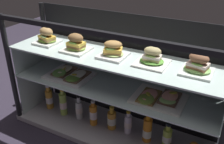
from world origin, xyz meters
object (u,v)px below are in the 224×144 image
Objects in this scene: plated_roll_sandwich_mid_left at (152,58)px; juice_bottle_front_middle at (167,138)px; plated_roll_sandwich_center at (113,51)px; juice_bottle_back_right at (147,130)px; juice_bottle_near_post at (112,120)px; open_sandwich_tray_far_right at (69,74)px; plated_roll_sandwich_near_right_corner at (198,66)px; juice_bottle_front_right_end at (63,104)px; juice_bottle_tucked_behind at (49,99)px; juice_bottle_back_left at (79,110)px; open_sandwich_tray_right_of_center at (159,98)px; plated_roll_sandwich_near_left_corner at (47,37)px; plated_roll_sandwich_left_of_center at (76,44)px; juice_bottle_front_left_end at (128,124)px; juice_bottle_back_center at (93,114)px.

plated_roll_sandwich_mid_left is 0.97× the size of juice_bottle_front_middle.
juice_bottle_front_middle is (0.43, 0.00, -0.57)m from plated_roll_sandwich_center.
juice_bottle_back_right is 0.15m from juice_bottle_front_middle.
open_sandwich_tray_far_right is at bearing -175.26° from juice_bottle_near_post.
juice_bottle_front_middle is (-0.12, -0.02, -0.58)m from plated_roll_sandwich_near_right_corner.
juice_bottle_front_right_end is 0.96× the size of juice_bottle_back_right.
juice_bottle_front_middle is (1.06, 0.00, -0.01)m from juice_bottle_tucked_behind.
juice_bottle_back_left is 0.74m from juice_bottle_front_middle.
juice_bottle_front_right_end reaches higher than juice_bottle_front_middle.
open_sandwich_tray_right_of_center is at bearing -3.48° from juice_bottle_near_post.
juice_bottle_front_middle is at bearing 1.47° from open_sandwich_tray_far_right.
juice_bottle_tucked_behind is at bearing 177.09° from plated_roll_sandwich_near_left_corner.
juice_bottle_front_left_end is at bearing 7.00° from plated_roll_sandwich_left_of_center.
plated_roll_sandwich_near_left_corner is at bearing -178.37° from juice_bottle_near_post.
plated_roll_sandwich_left_of_center reaches higher than plated_roll_sandwich_mid_left.
plated_roll_sandwich_left_of_center is at bearing -3.57° from juice_bottle_front_right_end.
juice_bottle_front_left_end is 0.92× the size of juice_bottle_front_middle.
open_sandwich_tray_right_of_center is (0.63, 0.02, -0.27)m from plated_roll_sandwich_left_of_center.
plated_roll_sandwich_near_right_corner is 0.72m from juice_bottle_front_left_end.
juice_bottle_back_right is at bearing 1.25° from plated_roll_sandwich_center.
juice_bottle_back_center is at bearing -1.24° from plated_roll_sandwich_near_left_corner.
plated_roll_sandwich_near_left_corner reaches higher than juice_bottle_back_left.
juice_bottle_back_right is (0.45, 0.02, 0.00)m from juice_bottle_back_center.
open_sandwich_tray_right_of_center is 1.50× the size of juice_bottle_tucked_behind.
plated_roll_sandwich_near_left_corner is at bearing 178.76° from juice_bottle_back_center.
plated_roll_sandwich_near_right_corner is at bearing 2.23° from juice_bottle_front_right_end.
juice_bottle_tucked_behind is 0.90× the size of juice_bottle_back_right.
open_sandwich_tray_far_right is at bearing -177.35° from plated_roll_sandwich_near_right_corner.
open_sandwich_tray_far_right reaches higher than juice_bottle_front_left_end.
plated_roll_sandwich_center is at bearing 0.68° from plated_roll_sandwich_near_left_corner.
juice_bottle_back_left is (-0.03, 0.02, -0.58)m from plated_roll_sandwich_left_of_center.
open_sandwich_tray_right_of_center is (-0.20, -0.04, -0.26)m from plated_roll_sandwich_near_right_corner.
juice_bottle_near_post is (-0.28, -0.00, -0.58)m from plated_roll_sandwich_mid_left.
open_sandwich_tray_right_of_center is 1.58× the size of juice_bottle_back_center.
plated_roll_sandwich_center reaches higher than juice_bottle_back_center.
open_sandwich_tray_far_right is 0.72m from juice_bottle_back_right.
plated_roll_sandwich_left_of_center reaches higher than juice_bottle_front_middle.
plated_roll_sandwich_left_of_center is 0.90× the size of plated_roll_sandwich_mid_left.
plated_roll_sandwich_near_left_corner is at bearing -179.57° from juice_bottle_back_left.
juice_bottle_back_left is 1.01× the size of juice_bottle_front_middle.
plated_roll_sandwich_left_of_center reaches higher than juice_bottle_front_right_end.
juice_bottle_tucked_behind reaches higher than juice_bottle_back_left.
plated_roll_sandwich_left_of_center is at bearing -174.16° from plated_roll_sandwich_center.
juice_bottle_back_center is at bearing -176.29° from plated_roll_sandwich_mid_left.
plated_roll_sandwich_near_left_corner is 0.50× the size of open_sandwich_tray_far_right.
plated_roll_sandwich_near_right_corner is 1.16m from juice_bottle_front_right_end.
plated_roll_sandwich_left_of_center is 0.94× the size of juice_bottle_front_left_end.
juice_bottle_front_middle is (0.59, 0.02, -0.00)m from juice_bottle_back_center.
plated_roll_sandwich_near_right_corner is at bearing 3.00° from juice_bottle_back_center.
plated_roll_sandwich_mid_left is 1.04× the size of juice_bottle_near_post.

